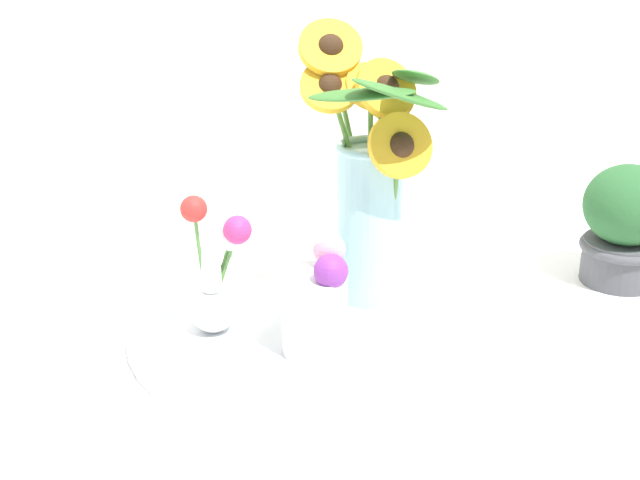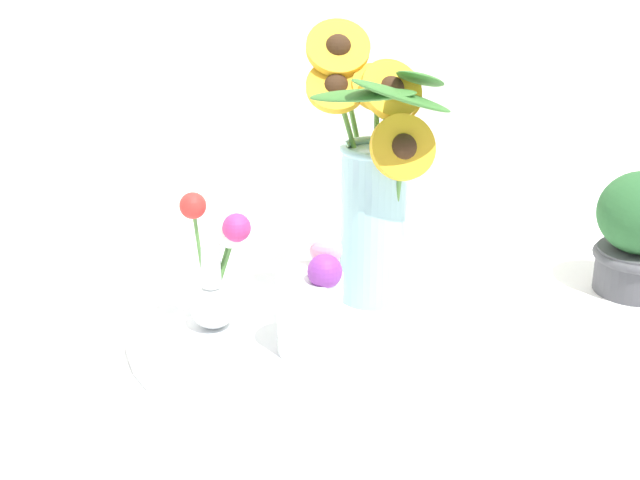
% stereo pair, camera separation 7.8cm
% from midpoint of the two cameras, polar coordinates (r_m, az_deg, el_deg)
% --- Properties ---
extents(ground_plane, '(6.00, 6.00, 0.00)m').
position_cam_midpoint_polar(ground_plane, '(1.17, -0.68, -6.79)').
color(ground_plane, white).
extents(serving_tray, '(0.51, 0.51, 0.02)m').
position_cam_midpoint_polar(serving_tray, '(1.20, -1.86, -5.59)').
color(serving_tray, silver).
rests_on(serving_tray, ground_plane).
extents(mason_jar_sunflowers, '(0.22, 0.23, 0.38)m').
position_cam_midpoint_polar(mason_jar_sunflowers, '(1.20, 1.42, 3.93)').
color(mason_jar_sunflowers, '#9ED1D6').
rests_on(mason_jar_sunflowers, serving_tray).
extents(vase_small_center, '(0.09, 0.09, 0.16)m').
position_cam_midpoint_polar(vase_small_center, '(1.09, -2.21, -3.94)').
color(vase_small_center, white).
rests_on(vase_small_center, serving_tray).
extents(vase_bulb_right, '(0.09, 0.06, 0.19)m').
position_cam_midpoint_polar(vase_bulb_right, '(1.15, -8.62, -2.47)').
color(vase_bulb_right, white).
rests_on(vase_bulb_right, serving_tray).
extents(potted_plant, '(0.13, 0.13, 0.18)m').
position_cam_midpoint_polar(potted_plant, '(1.37, 17.45, 0.97)').
color(potted_plant, '#4C4C51').
rests_on(potted_plant, ground_plane).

